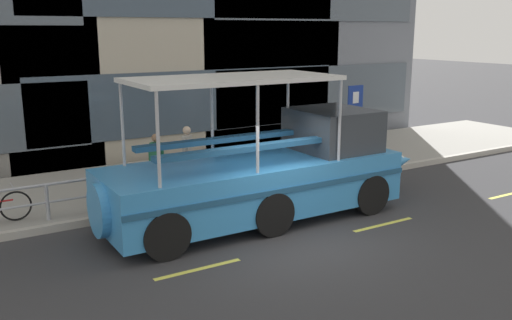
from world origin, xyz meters
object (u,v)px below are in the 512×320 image
parking_sign (354,111)px  pedestrian_mid_right (156,157)px  pedestrian_mid_left (187,149)px  pedestrian_near_bow (321,136)px  duck_tour_boat (272,173)px

parking_sign → pedestrian_mid_right: bearing=176.2°
parking_sign → pedestrian_mid_left: size_ratio=1.55×
pedestrian_near_bow → pedestrian_mid_right: 5.48m
pedestrian_near_bow → pedestrian_mid_right: pedestrian_near_bow is taller
parking_sign → pedestrian_mid_left: (-5.51, 0.70, -0.75)m
duck_tour_boat → pedestrian_mid_right: (-1.80, 2.94, 0.04)m
duck_tour_boat → pedestrian_mid_left: 3.30m
parking_sign → duck_tour_boat: bearing=-152.1°
pedestrian_mid_left → duck_tour_boat: bearing=-76.6°
duck_tour_boat → pedestrian_mid_right: size_ratio=5.69×
duck_tour_boat → pedestrian_mid_right: duck_tour_boat is taller
pedestrian_near_bow → pedestrian_mid_right: bearing=178.8°
parking_sign → duck_tour_boat: duck_tour_boat is taller
pedestrian_mid_left → pedestrian_mid_right: pedestrian_mid_left is taller
duck_tour_boat → pedestrian_mid_right: bearing=121.4°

